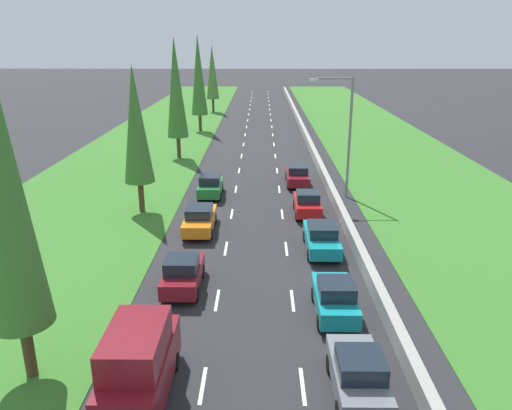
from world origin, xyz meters
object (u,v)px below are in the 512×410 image
object	(u,v)px
street_light_mast	(345,129)
maroon_sedan_right_lane	(297,175)
poplar_tree_second	(136,125)
poplar_tree_third	(176,88)
teal_hatchback_right_lane	(335,298)
poplar_tree_fourth	(199,75)
maroon_hatchback_left_lane	(183,273)
teal_sedan_right_lane	(322,237)
red_hatchback_right_lane	(307,203)
orange_sedan_left_lane	(200,219)
green_hatchback_left_lane	(210,186)
grey_hatchback_right_lane	(358,374)
maroon_van_left_lane	(139,364)
poplar_tree_fifth	(212,72)

from	to	relation	value
street_light_mast	maroon_sedan_right_lane	bearing A→B (deg)	133.18
poplar_tree_second	poplar_tree_third	distance (m)	16.61
teal_hatchback_right_lane	poplar_tree_fourth	size ratio (longest dim) A/B	0.32
maroon_sedan_right_lane	poplar_tree_second	size ratio (longest dim) A/B	0.45
teal_hatchback_right_lane	poplar_tree_second	xyz separation A→B (m)	(-11.57, 13.66, 5.23)
poplar_tree_third	maroon_hatchback_left_lane	bearing A→B (deg)	-80.67
teal_hatchback_right_lane	maroon_sedan_right_lane	xyz separation A→B (m)	(-0.21, 20.68, -0.02)
maroon_hatchback_left_lane	poplar_tree_fourth	distance (m)	44.08
teal_sedan_right_lane	red_hatchback_right_lane	distance (m)	6.11
teal_sedan_right_lane	red_hatchback_right_lane	bearing A→B (deg)	92.65
poplar_tree_third	teal_sedan_right_lane	bearing A→B (deg)	-63.09
orange_sedan_left_lane	poplar_tree_fourth	xyz separation A→B (m)	(-4.13, 35.73, 6.31)
green_hatchback_left_lane	street_light_mast	distance (m)	11.00
maroon_sedan_right_lane	red_hatchback_right_lane	bearing A→B (deg)	-88.82
grey_hatchback_right_lane	poplar_tree_fourth	size ratio (longest dim) A/B	0.32
orange_sedan_left_lane	poplar_tree_second	distance (m)	7.82
maroon_hatchback_left_lane	poplar_tree_second	distance (m)	13.30
grey_hatchback_right_lane	street_light_mast	size ratio (longest dim) A/B	0.43
poplar_tree_fourth	maroon_van_left_lane	bearing A→B (deg)	-85.55
maroon_van_left_lane	green_hatchback_left_lane	world-z (taller)	maroon_van_left_lane
maroon_van_left_lane	maroon_sedan_right_lane	distance (m)	27.09
teal_hatchback_right_lane	teal_sedan_right_lane	distance (m)	7.01
poplar_tree_fifth	maroon_hatchback_left_lane	bearing A→B (deg)	-86.11
green_hatchback_left_lane	poplar_tree_fourth	distance (m)	29.45
green_hatchback_left_lane	street_light_mast	bearing A→B (deg)	0.07
poplar_tree_fifth	teal_hatchback_right_lane	bearing A→B (deg)	-80.07
teal_hatchback_right_lane	poplar_tree_fifth	xyz separation A→B (m)	(-11.16, 63.73, 5.56)
poplar_tree_fourth	street_light_mast	distance (m)	31.85
poplar_tree_fifth	green_hatchback_left_lane	bearing A→B (deg)	-85.02
maroon_hatchback_left_lane	teal_sedan_right_lane	world-z (taller)	maroon_hatchback_left_lane
red_hatchback_right_lane	poplar_tree_fourth	bearing A→B (deg)	108.86
teal_hatchback_right_lane	poplar_tree_second	distance (m)	18.65
orange_sedan_left_lane	poplar_tree_fifth	bearing A→B (deg)	94.35
poplar_tree_second	maroon_van_left_lane	bearing A→B (deg)	-77.22
poplar_tree_third	maroon_van_left_lane	bearing A→B (deg)	-83.07
red_hatchback_right_lane	street_light_mast	bearing A→B (deg)	54.00
grey_hatchback_right_lane	red_hatchback_right_lane	xyz separation A→B (m)	(-0.11, 18.32, 0.00)
maroon_sedan_right_lane	street_light_mast	world-z (taller)	street_light_mast
grey_hatchback_right_lane	poplar_tree_fourth	bearing A→B (deg)	102.46
teal_sedan_right_lane	poplar_tree_fifth	xyz separation A→B (m)	(-11.38, 56.72, 5.58)
poplar_tree_third	street_light_mast	xyz separation A→B (m)	(14.54, -12.96, -1.74)
maroon_hatchback_left_lane	red_hatchback_right_lane	xyz separation A→B (m)	(6.92, 10.79, 0.00)
maroon_van_left_lane	red_hatchback_right_lane	world-z (taller)	maroon_van_left_lane
orange_sedan_left_lane	street_light_mast	xyz separation A→B (m)	(10.05, 7.27, 4.42)
grey_hatchback_right_lane	poplar_tree_fifth	world-z (taller)	poplar_tree_fifth
red_hatchback_right_lane	maroon_sedan_right_lane	xyz separation A→B (m)	(-0.16, 7.57, -0.02)
poplar_tree_third	poplar_tree_fifth	bearing A→B (deg)	89.30
maroon_hatchback_left_lane	red_hatchback_right_lane	distance (m)	12.82
maroon_van_left_lane	green_hatchback_left_lane	distance (m)	22.76
maroon_van_left_lane	street_light_mast	size ratio (longest dim) A/B	0.54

